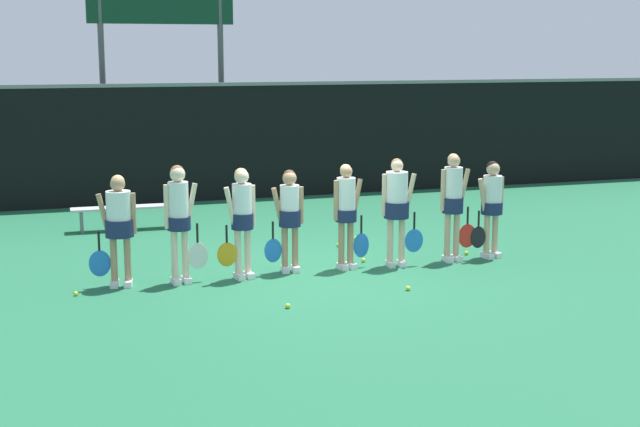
% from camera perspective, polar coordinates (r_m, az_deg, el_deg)
% --- Properties ---
extents(ground_plane, '(140.00, 140.00, 0.00)m').
position_cam_1_polar(ground_plane, '(14.02, -0.15, -3.68)').
color(ground_plane, '#216642').
extents(fence_windscreen, '(60.00, 0.08, 2.69)m').
position_cam_1_polar(fence_windscreen, '(20.53, -6.23, 4.62)').
color(fence_windscreen, black).
rests_on(fence_windscreen, ground_plane).
extents(scoreboard, '(3.41, 0.15, 5.25)m').
position_cam_1_polar(scoreboard, '(21.63, -10.12, 12.04)').
color(scoreboard, '#515156').
rests_on(scoreboard, ground_plane).
extents(bench_courtside, '(2.19, 0.41, 0.45)m').
position_cam_1_polar(bench_courtside, '(17.51, -12.12, 0.27)').
color(bench_courtside, '#B2B2B7').
rests_on(bench_courtside, ground_plane).
extents(player_0, '(0.70, 0.41, 1.65)m').
position_cam_1_polar(player_0, '(13.23, -12.76, -0.46)').
color(player_0, tan).
rests_on(player_0, ground_plane).
extents(player_1, '(0.63, 0.34, 1.77)m').
position_cam_1_polar(player_1, '(13.22, -9.00, -0.02)').
color(player_1, beige).
rests_on(player_1, ground_plane).
extents(player_2, '(0.62, 0.34, 1.69)m').
position_cam_1_polar(player_2, '(13.40, -5.03, -0.04)').
color(player_2, beige).
rests_on(player_2, ground_plane).
extents(player_3, '(0.62, 0.34, 1.60)m').
position_cam_1_polar(player_3, '(13.78, -1.98, 0.07)').
color(player_3, tan).
rests_on(player_3, ground_plane).
extents(player_4, '(0.61, 0.34, 1.67)m').
position_cam_1_polar(player_4, '(13.96, 1.71, 0.32)').
color(player_4, tan).
rests_on(player_4, ground_plane).
extents(player_5, '(0.69, 0.40, 1.74)m').
position_cam_1_polar(player_5, '(14.16, 4.95, 0.67)').
color(player_5, beige).
rests_on(player_5, ground_plane).
extents(player_6, '(0.65, 0.34, 1.77)m').
position_cam_1_polar(player_6, '(14.61, 8.53, 0.94)').
color(player_6, tan).
rests_on(player_6, ground_plane).
extents(player_7, '(0.63, 0.36, 1.62)m').
position_cam_1_polar(player_7, '(14.98, 10.93, 0.79)').
color(player_7, tan).
rests_on(player_7, ground_plane).
extents(tennis_ball_0, '(0.07, 0.07, 0.07)m').
position_cam_1_polar(tennis_ball_0, '(15.27, 9.36, -2.51)').
color(tennis_ball_0, '#CCE033').
rests_on(tennis_ball_0, ground_plane).
extents(tennis_ball_1, '(0.07, 0.07, 0.07)m').
position_cam_1_polar(tennis_ball_1, '(14.57, 2.79, -3.00)').
color(tennis_ball_1, '#CCE033').
rests_on(tennis_ball_1, ground_plane).
extents(tennis_ball_2, '(0.07, 0.07, 0.07)m').
position_cam_1_polar(tennis_ball_2, '(12.02, -2.08, -5.93)').
color(tennis_ball_2, '#CCE033').
rests_on(tennis_ball_2, ground_plane).
extents(tennis_ball_3, '(0.06, 0.06, 0.06)m').
position_cam_1_polar(tennis_ball_3, '(13.06, -15.35, -4.97)').
color(tennis_ball_3, '#CCE033').
rests_on(tennis_ball_3, ground_plane).
extents(tennis_ball_4, '(0.07, 0.07, 0.07)m').
position_cam_1_polar(tennis_ball_4, '(16.26, 2.30, -1.57)').
color(tennis_ball_4, '#CCE033').
rests_on(tennis_ball_4, ground_plane).
extents(tennis_ball_5, '(0.07, 0.07, 0.07)m').
position_cam_1_polar(tennis_ball_5, '(15.80, 5.62, -1.97)').
color(tennis_ball_5, '#CCE033').
rests_on(tennis_ball_5, ground_plane).
extents(tennis_ball_6, '(0.07, 0.07, 0.07)m').
position_cam_1_polar(tennis_ball_6, '(15.68, 1.19, -2.02)').
color(tennis_ball_6, '#CCE033').
rests_on(tennis_ball_6, ground_plane).
extents(tennis_ball_7, '(0.07, 0.07, 0.07)m').
position_cam_1_polar(tennis_ball_7, '(12.93, 5.66, -4.78)').
color(tennis_ball_7, '#CCE033').
rests_on(tennis_ball_7, ground_plane).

